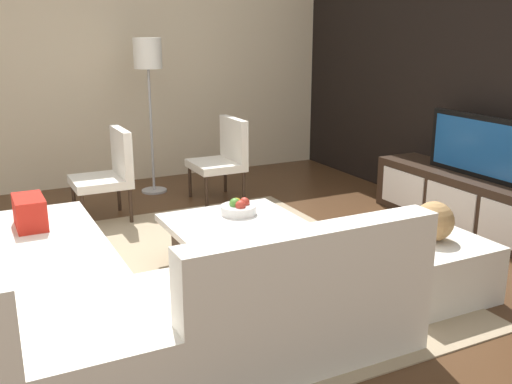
% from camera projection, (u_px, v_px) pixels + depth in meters
% --- Properties ---
extents(ground_plane, '(14.00, 14.00, 0.00)m').
position_uv_depth(ground_plane, '(231.00, 277.00, 4.35)').
color(ground_plane, '#4C301C').
extents(feature_wall_back, '(6.40, 0.12, 2.80)m').
position_uv_depth(feature_wall_back, '(508.00, 73.00, 5.14)').
color(feature_wall_back, black).
rests_on(feature_wall_back, ground).
extents(side_wall_left, '(0.12, 5.20, 2.80)m').
position_uv_depth(side_wall_left, '(132.00, 62.00, 6.80)').
color(side_wall_left, beige).
rests_on(side_wall_left, ground).
extents(area_rug, '(3.27, 2.53, 0.01)m').
position_uv_depth(area_rug, '(225.00, 271.00, 4.43)').
color(area_rug, tan).
rests_on(area_rug, ground).
extents(media_console, '(2.07, 0.50, 0.50)m').
position_uv_depth(media_console, '(470.00, 203.00, 5.32)').
color(media_console, '#332319').
rests_on(media_console, ground).
extents(television, '(1.04, 0.06, 0.55)m').
position_uv_depth(television, '(476.00, 146.00, 5.18)').
color(television, black).
rests_on(television, media_console).
extents(sectional_couch, '(2.48, 2.31, 0.83)m').
position_uv_depth(sectional_couch, '(127.00, 292.00, 3.43)').
color(sectional_couch, white).
rests_on(sectional_couch, ground).
extents(coffee_table, '(0.95, 0.98, 0.38)m').
position_uv_depth(coffee_table, '(237.00, 245.00, 4.42)').
color(coffee_table, '#332319').
rests_on(coffee_table, ground).
extents(accent_chair_near, '(0.53, 0.52, 0.87)m').
position_uv_depth(accent_chair_near, '(110.00, 169.00, 5.54)').
color(accent_chair_near, '#332319').
rests_on(accent_chair_near, ground).
extents(floor_lamp, '(0.30, 0.30, 1.69)m').
position_uv_depth(floor_lamp, '(148.00, 64.00, 6.21)').
color(floor_lamp, '#A5A5AA').
rests_on(floor_lamp, ground).
extents(ottoman, '(0.70, 0.70, 0.40)m').
position_uv_depth(ottoman, '(430.00, 267.00, 4.01)').
color(ottoman, white).
rests_on(ottoman, ground).
extents(fruit_bowl, '(0.28, 0.28, 0.13)m').
position_uv_depth(fruit_bowl, '(239.00, 208.00, 4.56)').
color(fruit_bowl, silver).
rests_on(fruit_bowl, coffee_table).
extents(accent_chair_far, '(0.56, 0.50, 0.87)m').
position_uv_depth(accent_chair_far, '(224.00, 154.00, 6.20)').
color(accent_chair_far, '#332319').
rests_on(accent_chair_far, ground).
extents(decorative_ball, '(0.27, 0.27, 0.27)m').
position_uv_depth(decorative_ball, '(434.00, 221.00, 3.92)').
color(decorative_ball, '#AD8451').
rests_on(decorative_ball, ottoman).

